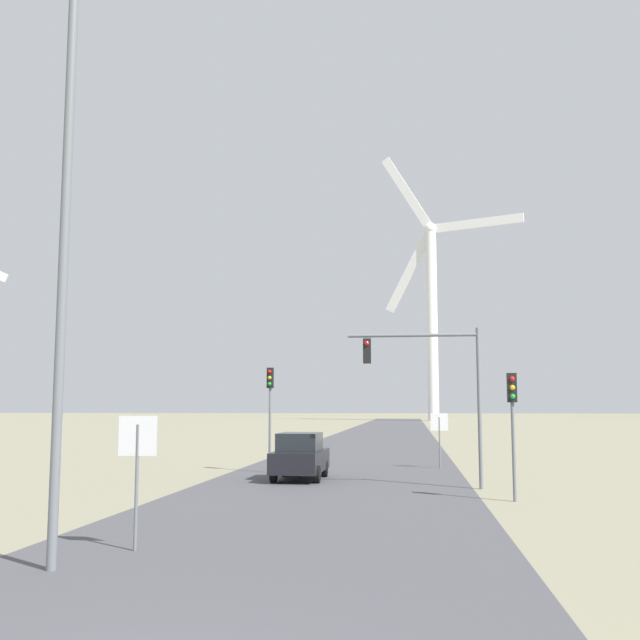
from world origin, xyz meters
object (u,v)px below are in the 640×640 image
Objects in this scene: traffic_light_mast_overhead at (431,372)px; traffic_light_post_near_right at (512,407)px; stop_sign_near at (137,456)px; stop_sign_far at (439,430)px; wind_turbine_left at (432,299)px; traffic_light_post_near_left at (270,396)px; streetlamp at (66,187)px; car_approaching at (300,456)px.

traffic_light_post_near_right is at bearing -54.85° from traffic_light_mast_overhead.
stop_sign_near is 0.47× the size of traffic_light_mast_overhead.
wind_turbine_left is (3.16, 115.38, 22.71)m from stop_sign_far.
traffic_light_post_near_right is (8.61, 8.86, 0.98)m from stop_sign_near.
wind_turbine_left is at bearing 84.89° from traffic_light_post_near_left.
streetlamp reaches higher than car_approaching.
wind_turbine_left is at bearing 85.84° from car_approaching.
car_approaching is (-5.68, -6.19, -0.86)m from stop_sign_far.
traffic_light_post_near_right is (1.79, -12.10, 1.07)m from stop_sign_far.
traffic_light_mast_overhead is at bearing -91.73° from wind_turbine_left.
traffic_light_post_near_left is (-7.45, -3.24, 1.54)m from stop_sign_far.
traffic_light_mast_overhead is (-2.37, 3.37, 1.22)m from traffic_light_post_near_right.
traffic_light_post_near_left reaches higher than car_approaching.
streetlamp is 16.05m from traffic_light_mast_overhead.
stop_sign_far is at bearing 71.97° from stop_sign_near.
car_approaching is at bearing 141.65° from traffic_light_post_near_right.
wind_turbine_left is (1.37, 127.47, 21.64)m from traffic_light_post_near_right.
traffic_light_post_near_left is 4.20m from car_approaching.
wind_turbine_left reaches higher than traffic_light_mast_overhead.
stop_sign_near is 0.59× the size of traffic_light_post_near_left.
stop_sign_near is at bearing 66.91° from streetlamp.
traffic_light_post_near_left is at bearing 92.03° from stop_sign_near.
traffic_light_post_near_left is at bearing 141.39° from traffic_light_mast_overhead.
stop_sign_far is (6.82, 20.96, -0.10)m from stop_sign_near.
car_approaching is (1.15, 14.77, -0.96)m from stop_sign_near.
streetlamp is at bearing -116.50° from traffic_light_mast_overhead.
traffic_light_post_near_left is at bearing -156.50° from stop_sign_far.
car_approaching is (-7.46, 5.91, -1.94)m from traffic_light_post_near_right.
stop_sign_near is 14.84m from car_approaching.
wind_turbine_left is (3.74, 124.10, 20.42)m from traffic_light_mast_overhead.
stop_sign_far is 0.56× the size of traffic_light_post_near_left.
stop_sign_far is 12.27m from traffic_light_post_near_right.
streetlamp is 5.47m from stop_sign_near.
traffic_light_mast_overhead reaches higher than stop_sign_near.
traffic_light_post_near_right is 0.69× the size of traffic_light_mast_overhead.
streetlamp is 0.20× the size of wind_turbine_left.
wind_turbine_left is at bearing 88.43° from stop_sign_far.
traffic_light_post_near_right is at bearing 45.82° from stop_sign_near.
stop_sign_far is 0.05× the size of wind_turbine_left.
traffic_light_post_near_right is 129.30m from wind_turbine_left.
traffic_light_post_near_left reaches higher than traffic_light_post_near_right.
streetlamp is 19.95m from traffic_light_post_near_left.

